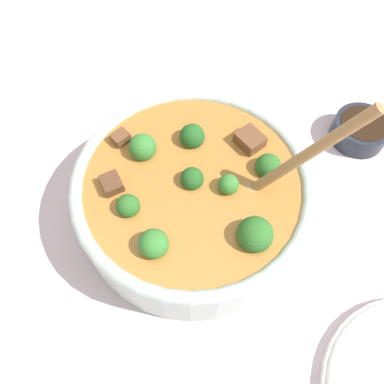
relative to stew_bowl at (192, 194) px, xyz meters
The scene contains 3 objects.
ground_plane 0.05m from the stew_bowl, 142.74° to the left, with size 4.00×4.00×0.00m, color silver.
stew_bowl is the anchor object (origin of this frame).
condiment_bowl 0.29m from the stew_bowl, 16.49° to the left, with size 0.08×0.08×0.03m.
Camera 1 is at (-0.04, -0.23, 0.46)m, focal length 35.00 mm.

